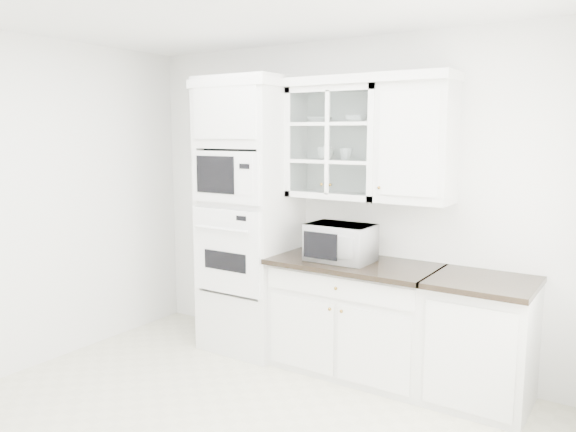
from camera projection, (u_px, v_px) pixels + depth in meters
The scene contains 12 objects.
room_shell at pixel (249, 156), 3.65m from camera, with size 4.00×3.50×2.70m.
oven_column at pixel (249, 216), 4.95m from camera, with size 0.76×0.68×2.40m.
base_cabinet_run at pixel (354, 316), 4.53m from camera, with size 1.32×0.67×0.92m.
extra_base_cabinet at pixel (481, 341), 3.99m from camera, with size 0.72×0.67×0.92m.
upper_cabinet_glass at pixel (337, 143), 4.57m from camera, with size 0.80×0.33×0.90m.
upper_cabinet_solid at pixel (417, 143), 4.21m from camera, with size 0.55×0.33×0.90m, color white.
crown_molding at pixel (325, 82), 4.54m from camera, with size 2.14×0.38×0.07m, color white.
countertop_microwave at pixel (341, 242), 4.47m from camera, with size 0.51×0.42×0.29m, color white.
bowl_a at pixel (320, 120), 4.61m from camera, with size 0.20×0.20×0.05m, color white.
bowl_b at pixel (356, 119), 4.45m from camera, with size 0.18×0.18×0.06m, color white.
cup_a at pixel (326, 153), 4.64m from camera, with size 0.13×0.13×0.11m, color white.
cup_b at pixel (346, 154), 4.53m from camera, with size 0.11×0.11×0.10m, color white.
Camera 1 is at (2.22, -2.49, 1.93)m, focal length 35.00 mm.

